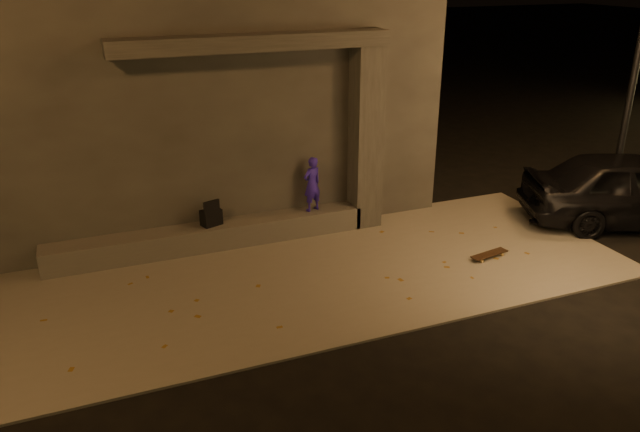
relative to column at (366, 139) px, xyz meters
name	(u,v)px	position (x,y,z in m)	size (l,w,h in m)	color
ground	(368,334)	(-1.70, -3.75, -1.84)	(120.00, 120.00, 0.00)	black
sidewalk	(318,274)	(-1.70, -1.75, -1.82)	(11.00, 4.40, 0.04)	slate
building	(198,85)	(-2.70, 2.74, 0.77)	(9.00, 5.10, 5.22)	#383533
ledge	(211,236)	(-3.20, 0.00, -1.58)	(6.00, 0.55, 0.45)	#58544F
column	(366,139)	(0.00, 0.00, 0.00)	(0.55, 0.55, 3.60)	#383533
canopy	(253,42)	(-2.20, 0.05, 1.94)	(5.00, 0.70, 0.28)	#383533
skateboarder	(312,184)	(-1.14, 0.00, -0.80)	(0.40, 0.26, 1.10)	#301CB8
backpack	(211,216)	(-3.16, 0.00, -1.17)	(0.42, 0.34, 0.52)	black
skateboard	(489,254)	(1.43, -2.36, -1.73)	(0.80, 0.34, 0.09)	black
car_a	(636,189)	(5.18, -2.02, -1.08)	(1.80, 4.47, 1.52)	black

